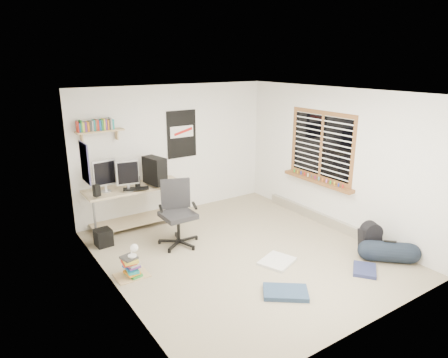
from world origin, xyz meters
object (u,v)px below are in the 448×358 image
backpack (370,242)px  book_stack (131,266)px  desk (134,206)px  office_chair (178,217)px  duffel_bag (389,253)px

backpack → book_stack: 3.66m
desk → office_chair: bearing=-76.8°
duffel_bag → book_stack: duffel_bag is taller
office_chair → duffel_bag: 3.31m
office_chair → backpack: size_ratio=2.55×
backpack → duffel_bag: (0.03, -0.32, -0.06)m
office_chair → book_stack: size_ratio=2.41×
backpack → duffel_bag: size_ratio=0.69×
desk → duffel_bag: bearing=-53.2°
duffel_bag → office_chair: bearing=180.0°
backpack → office_chair: bearing=163.2°
office_chair → book_stack: (-1.03, -0.53, -0.34)m
office_chair → duffel_bag: office_chair is taller
backpack → book_stack: (-3.37, 1.43, -0.05)m
desk → backpack: (2.64, -3.13, -0.16)m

